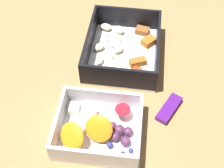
% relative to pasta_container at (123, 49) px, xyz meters
% --- Properties ---
extents(table_surface, '(0.80, 0.80, 0.02)m').
position_rel_pasta_container_xyz_m(table_surface, '(0.12, -0.01, -0.03)').
color(table_surface, '#9E7547').
rests_on(table_surface, ground).
extents(pasta_container, '(0.20, 0.17, 0.06)m').
position_rel_pasta_container_xyz_m(pasta_container, '(0.00, 0.00, 0.00)').
color(pasta_container, white).
rests_on(pasta_container, table_surface).
extents(fruit_bowl, '(0.14, 0.16, 0.06)m').
position_rel_pasta_container_xyz_m(fruit_bowl, '(0.21, -0.01, -0.00)').
color(fruit_bowl, white).
rests_on(fruit_bowl, table_surface).
extents(candy_bar, '(0.07, 0.05, 0.01)m').
position_rel_pasta_container_xyz_m(candy_bar, '(0.14, 0.11, -0.01)').
color(candy_bar, '#51197A').
rests_on(candy_bar, table_surface).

